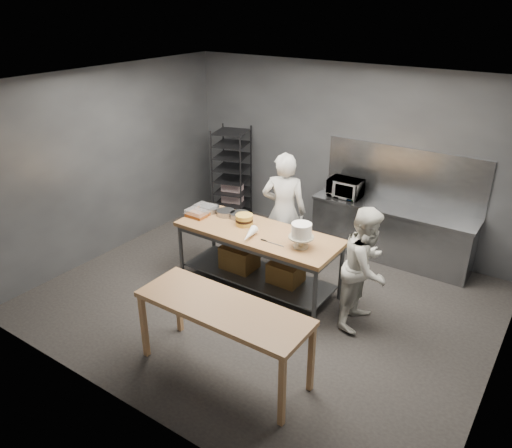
{
  "coord_description": "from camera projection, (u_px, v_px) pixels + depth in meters",
  "views": [
    {
      "loc": [
        3.28,
        -5.05,
        3.96
      ],
      "look_at": [
        -0.27,
        0.17,
        1.05
      ],
      "focal_mm": 35.0,
      "sensor_mm": 36.0,
      "label": 1
    }
  ],
  "objects": [
    {
      "name": "ground",
      "position": [
        265.0,
        299.0,
        7.13
      ],
      "size": [
        6.0,
        6.0,
        0.0
      ],
      "primitive_type": "plane",
      "color": "black",
      "rests_on": "ground"
    },
    {
      "name": "back_wall",
      "position": [
        347.0,
        155.0,
        8.38
      ],
      "size": [
        6.0,
        0.04,
        3.0
      ],
      "primitive_type": "cube",
      "color": "#4C4F54",
      "rests_on": "ground"
    },
    {
      "name": "work_table",
      "position": [
        258.0,
        252.0,
        7.21
      ],
      "size": [
        2.4,
        0.9,
        0.92
      ],
      "color": "brown",
      "rests_on": "ground"
    },
    {
      "name": "near_counter",
      "position": [
        223.0,
        312.0,
        5.43
      ],
      "size": [
        2.0,
        0.7,
        0.9
      ],
      "color": "#96673E",
      "rests_on": "ground"
    },
    {
      "name": "back_counter",
      "position": [
        390.0,
        233.0,
        8.07
      ],
      "size": [
        2.6,
        0.6,
        0.9
      ],
      "color": "slate",
      "rests_on": "ground"
    },
    {
      "name": "splashback_panel",
      "position": [
        403.0,
        175.0,
        7.92
      ],
      "size": [
        2.6,
        0.02,
        0.9
      ],
      "primitive_type": "cube",
      "color": "slate",
      "rests_on": "back_counter"
    },
    {
      "name": "speed_rack",
      "position": [
        232.0,
        175.0,
        9.43
      ],
      "size": [
        0.76,
        0.79,
        1.75
      ],
      "color": "black",
      "rests_on": "ground"
    },
    {
      "name": "chef_behind",
      "position": [
        284.0,
        212.0,
        7.64
      ],
      "size": [
        0.8,
        0.67,
        1.87
      ],
      "primitive_type": "imported",
      "rotation": [
        0.0,
        0.0,
        3.52
      ],
      "color": "silver",
      "rests_on": "ground"
    },
    {
      "name": "chef_right",
      "position": [
        366.0,
        268.0,
        6.31
      ],
      "size": [
        0.62,
        0.8,
        1.63
      ],
      "primitive_type": "imported",
      "rotation": [
        0.0,
        0.0,
        1.58
      ],
      "color": "silver",
      "rests_on": "ground"
    },
    {
      "name": "microwave",
      "position": [
        345.0,
        188.0,
        8.25
      ],
      "size": [
        0.54,
        0.37,
        0.3
      ],
      "primitive_type": "imported",
      "color": "black",
      "rests_on": "back_counter"
    },
    {
      "name": "frosted_cake_stand",
      "position": [
        301.0,
        232.0,
        6.51
      ],
      "size": [
        0.34,
        0.34,
        0.34
      ],
      "color": "#B3AA8F",
      "rests_on": "work_table"
    },
    {
      "name": "layer_cake",
      "position": [
        244.0,
        220.0,
        7.2
      ],
      "size": [
        0.25,
        0.25,
        0.16
      ],
      "color": "gold",
      "rests_on": "work_table"
    },
    {
      "name": "cake_pans",
      "position": [
        225.0,
        212.0,
        7.56
      ],
      "size": [
        0.84,
        0.36,
        0.07
      ],
      "color": "gray",
      "rests_on": "work_table"
    },
    {
      "name": "piping_bag",
      "position": [
        249.0,
        235.0,
        6.8
      ],
      "size": [
        0.21,
        0.4,
        0.12
      ],
      "primitive_type": "cone",
      "rotation": [
        1.57,
        0.0,
        0.23
      ],
      "color": "white",
      "rests_on": "work_table"
    },
    {
      "name": "offset_spatula",
      "position": [
        269.0,
        242.0,
        6.72
      ],
      "size": [
        0.36,
        0.02,
        0.02
      ],
      "color": "slate",
      "rests_on": "work_table"
    },
    {
      "name": "pastry_clamshells",
      "position": [
        201.0,
        211.0,
        7.57
      ],
      "size": [
        0.32,
        0.44,
        0.11
      ],
      "color": "#A35520",
      "rests_on": "work_table"
    }
  ]
}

